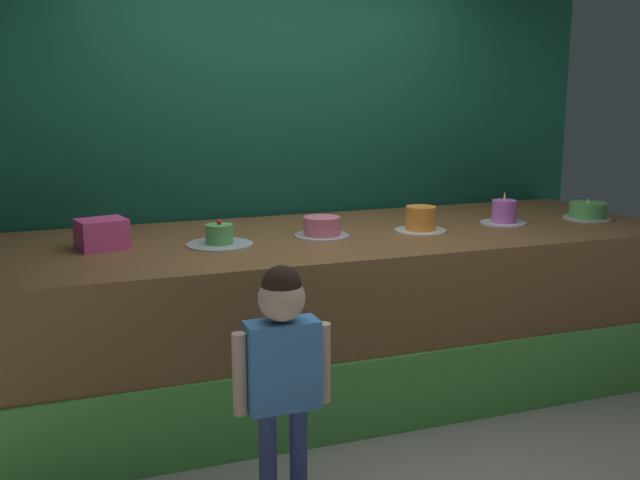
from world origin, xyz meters
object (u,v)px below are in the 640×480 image
pink_box (102,234)px  child_figure (282,357)px  cake_center (421,220)px  cake_far_left (220,238)px  cake_far_right (588,211)px  cake_right (504,213)px  cake_left (322,228)px

pink_box → child_figure: bearing=-65.0°
child_figure → cake_center: cake_center is taller
cake_far_left → cake_far_right: size_ratio=1.17×
cake_center → cake_right: cake_right is taller
pink_box → cake_far_left: size_ratio=0.68×
cake_left → cake_far_right: size_ratio=1.02×
cake_far_left → pink_box: bearing=167.2°
cake_right → cake_far_right: 0.60m
cake_right → child_figure: bearing=-147.8°
cake_left → cake_far_right: (1.79, -0.06, -0.00)m
cake_far_left → cake_right: size_ratio=1.27×
child_figure → cake_left: size_ratio=3.49×
pink_box → cake_far_right: size_ratio=0.80×
cake_center → cake_far_right: (1.19, -0.01, -0.02)m
cake_right → pink_box: bearing=177.0°
cake_right → cake_left: bearing=179.1°
cake_left → cake_right: cake_right is taller
cake_far_left → cake_center: 1.19m
pink_box → cake_left: (1.19, -0.11, -0.03)m
cake_center → cake_far_right: size_ratio=0.99×
cake_left → cake_center: bearing=-5.6°
cake_far_left → cake_center: bearing=-1.4°
child_figure → cake_far_right: (2.39, 1.09, 0.29)m
cake_far_right → cake_far_left: bearing=179.2°
pink_box → cake_right: cake_right is taller
cake_left → child_figure: bearing=-117.7°
child_figure → pink_box: pink_box is taller
cake_center → cake_left: bearing=174.4°
cake_center → child_figure: bearing=-137.7°
child_figure → cake_left: 1.33m
cake_left → pink_box: bearing=175.0°
cake_far_left → cake_left: bearing=2.9°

